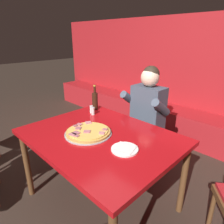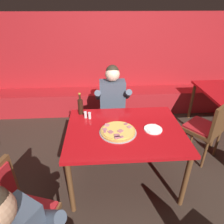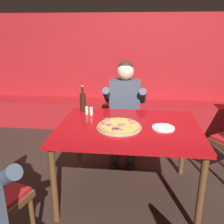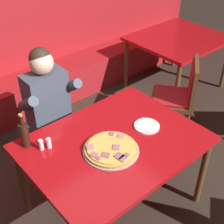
{
  "view_description": "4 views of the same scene",
  "coord_description": "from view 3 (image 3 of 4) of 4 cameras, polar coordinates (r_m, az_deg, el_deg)",
  "views": [
    {
      "loc": [
        1.19,
        -1.04,
        1.58
      ],
      "look_at": [
        0.01,
        0.14,
        0.94
      ],
      "focal_mm": 32.0,
      "sensor_mm": 36.0,
      "label": 1
    },
    {
      "loc": [
        -0.27,
        -1.91,
        2.07
      ],
      "look_at": [
        -0.14,
        0.21,
        0.88
      ],
      "focal_mm": 32.0,
      "sensor_mm": 36.0,
      "label": 2
    },
    {
      "loc": [
        0.09,
        -2.22,
        1.64
      ],
      "look_at": [
        -0.17,
        0.08,
        0.87
      ],
      "focal_mm": 40.0,
      "sensor_mm": 36.0,
      "label": 3
    },
    {
      "loc": [
        -1.2,
        -1.37,
        2.34
      ],
      "look_at": [
        0.06,
        0.09,
        0.97
      ],
      "focal_mm": 50.0,
      "sensor_mm": 36.0,
      "label": 4
    }
  ],
  "objects": [
    {
      "name": "booth_bench",
      "position": [
        4.32,
        4.87,
        -0.72
      ],
      "size": [
        6.46,
        0.48,
        0.46
      ],
      "primitive_type": "cube",
      "color": "#A3191E",
      "rests_on": "ground_plane"
    },
    {
      "name": "pizza",
      "position": [
        2.33,
        1.6,
        -3.22
      ],
      "size": [
        0.42,
        0.42,
        0.05
      ],
      "color": "#9E9EA3",
      "rests_on": "main_dining_table"
    },
    {
      "name": "ground_plane",
      "position": [
        2.76,
        3.48,
        -18.07
      ],
      "size": [
        24.0,
        24.0,
        0.0
      ],
      "primitive_type": "plane",
      "color": "#33261E"
    },
    {
      "name": "shaker_black_pepper",
      "position": [
        2.7,
        -5.8,
        0.27
      ],
      "size": [
        0.04,
        0.04,
        0.09
      ],
      "color": "silver",
      "rests_on": "main_dining_table"
    },
    {
      "name": "diner_seated_blue_shirt",
      "position": [
        3.13,
        2.87,
        1.02
      ],
      "size": [
        0.53,
        0.53,
        1.27
      ],
      "color": "black",
      "rests_on": "ground_plane"
    },
    {
      "name": "main_dining_table",
      "position": [
        2.42,
        3.8,
        -4.78
      ],
      "size": [
        1.34,
        1.03,
        0.76
      ],
      "color": "brown",
      "rests_on": "ground_plane"
    },
    {
      "name": "shaker_parmesan",
      "position": [
        2.67,
        -4.78,
        0.08
      ],
      "size": [
        0.04,
        0.04,
        0.09
      ],
      "color": "silver",
      "rests_on": "main_dining_table"
    },
    {
      "name": "plate_white_paper",
      "position": [
        2.36,
        11.65,
        -3.53
      ],
      "size": [
        0.21,
        0.21,
        0.02
      ],
      "color": "white",
      "rests_on": "main_dining_table"
    },
    {
      "name": "beer_bottle",
      "position": [
        2.8,
        -6.68,
        2.4
      ],
      "size": [
        0.07,
        0.07,
        0.29
      ],
      "color": "black",
      "rests_on": "main_dining_table"
    },
    {
      "name": "booth_wall_panel",
      "position": [
        4.45,
        5.25,
        9.43
      ],
      "size": [
        6.8,
        0.16,
        1.9
      ],
      "primitive_type": "cube",
      "color": "#A3191E",
      "rests_on": "ground_plane"
    }
  ]
}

